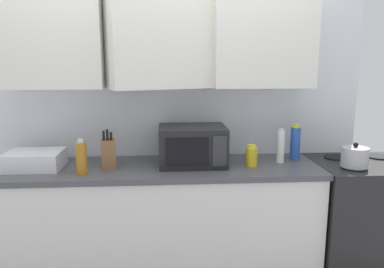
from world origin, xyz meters
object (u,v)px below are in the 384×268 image
object	(u,v)px
bottle_blue_cleaner	(295,142)
dish_rack	(35,160)
stove_range	(361,219)
kettle	(355,157)
bottle_yellow_mustard	(251,156)
bottle_amber_vinegar	(81,158)
microwave	(192,146)
knife_block	(108,153)
bottle_white_jar	(281,146)

from	to	relation	value
bottle_blue_cleaner	dish_rack	bearing A→B (deg)	-176.58
stove_range	kettle	distance (m)	0.57
bottle_yellow_mustard	bottle_amber_vinegar	bearing A→B (deg)	-174.23
stove_range	bottle_blue_cleaner	distance (m)	0.78
kettle	dish_rack	size ratio (longest dim) A/B	0.48
microwave	knife_block	xyz separation A→B (m)	(-0.60, -0.05, -0.04)
bottle_amber_vinegar	stove_range	bearing A→B (deg)	4.13
kettle	dish_rack	distance (m)	2.24
dish_rack	bottle_white_jar	distance (m)	1.77
stove_range	bottle_yellow_mustard	xyz separation A→B (m)	(-0.88, -0.03, 0.52)
kettle	bottle_white_jar	size ratio (longest dim) A/B	0.71
bottle_yellow_mustard	dish_rack	bearing A→B (deg)	178.14
bottle_blue_cleaner	bottle_white_jar	distance (m)	0.16
kettle	knife_block	world-z (taller)	knife_block
bottle_blue_cleaner	bottle_yellow_mustard	size ratio (longest dim) A/B	1.76
bottle_white_jar	knife_block	bearing A→B (deg)	-177.57
stove_range	bottle_blue_cleaner	xyz separation A→B (m)	(-0.50, 0.13, 0.58)
kettle	knife_block	bearing A→B (deg)	175.47
microwave	bottle_amber_vinegar	xyz separation A→B (m)	(-0.75, -0.19, -0.03)
bottle_blue_cleaner	bottle_white_jar	world-z (taller)	bottle_blue_cleaner
dish_rack	bottle_amber_vinegar	distance (m)	0.40
stove_range	knife_block	bearing A→B (deg)	-179.88
kettle	bottle_blue_cleaner	xyz separation A→B (m)	(-0.33, 0.27, 0.05)
microwave	bottle_blue_cleaner	world-z (taller)	microwave
stove_range	dish_rack	distance (m)	2.46
dish_rack	bottle_white_jar	xyz separation A→B (m)	(1.77, 0.03, 0.06)
bottle_yellow_mustard	bottle_white_jar	xyz separation A→B (m)	(0.24, 0.08, 0.05)
dish_rack	bottle_blue_cleaner	xyz separation A→B (m)	(1.90, 0.11, 0.07)
knife_block	bottle_blue_cleaner	distance (m)	1.39
stove_range	microwave	bearing A→B (deg)	178.05
knife_block	microwave	bearing A→B (deg)	4.60
microwave	bottle_blue_cleaner	xyz separation A→B (m)	(0.79, 0.09, -0.01)
stove_range	knife_block	xyz separation A→B (m)	(-1.89, -0.00, 0.55)
microwave	kettle	bearing A→B (deg)	-9.29
bottle_blue_cleaner	bottle_white_jar	xyz separation A→B (m)	(-0.14, -0.08, -0.01)
stove_range	bottle_amber_vinegar	world-z (taller)	bottle_amber_vinegar
bottle_amber_vinegar	microwave	bearing A→B (deg)	14.35
kettle	bottle_amber_vinegar	distance (m)	1.87
knife_block	bottle_yellow_mustard	world-z (taller)	knife_block
knife_block	bottle_white_jar	xyz separation A→B (m)	(1.25, 0.05, 0.02)
stove_range	bottle_amber_vinegar	xyz separation A→B (m)	(-2.04, -0.15, 0.56)
bottle_blue_cleaner	bottle_amber_vinegar	xyz separation A→B (m)	(-1.54, -0.28, -0.02)
microwave	bottle_blue_cleaner	bearing A→B (deg)	6.47
knife_block	bottle_amber_vinegar	bearing A→B (deg)	-136.95
microwave	dish_rack	bearing A→B (deg)	-178.76
microwave	dish_rack	distance (m)	1.11
knife_block	dish_rack	bearing A→B (deg)	177.36
bottle_white_jar	stove_range	bearing A→B (deg)	-4.39
dish_rack	knife_block	distance (m)	0.52
stove_range	knife_block	size ratio (longest dim) A/B	3.29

